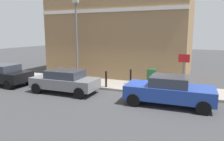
{
  "coord_description": "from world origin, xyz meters",
  "views": [
    {
      "loc": [
        -11.45,
        -2.92,
        3.56
      ],
      "look_at": [
        1.18,
        2.33,
        1.2
      ],
      "focal_mm": 34.86,
      "sensor_mm": 36.0,
      "label": 1
    }
  ],
  "objects_px": {
    "car_black": "(2,74)",
    "car_grey": "(65,81)",
    "bollard_near_cabinet": "(131,76)",
    "car_blue": "(169,90)",
    "bollard_far_kerb": "(106,78)",
    "lamppost": "(77,37)",
    "utility_cabinet": "(152,78)",
    "street_sign": "(184,68)"
  },
  "relations": [
    {
      "from": "car_grey",
      "to": "utility_cabinet",
      "type": "distance_m",
      "value": 5.45
    },
    {
      "from": "bollard_near_cabinet",
      "to": "bollard_far_kerb",
      "type": "distance_m",
      "value": 1.8
    },
    {
      "from": "car_grey",
      "to": "bollard_near_cabinet",
      "type": "xyz_separation_m",
      "value": [
        3.03,
        -3.15,
        -0.03
      ]
    },
    {
      "from": "bollard_near_cabinet",
      "to": "street_sign",
      "type": "distance_m",
      "value": 3.8
    },
    {
      "from": "utility_cabinet",
      "to": "street_sign",
      "type": "height_order",
      "value": "street_sign"
    },
    {
      "from": "car_grey",
      "to": "car_black",
      "type": "height_order",
      "value": "car_black"
    },
    {
      "from": "street_sign",
      "to": "bollard_far_kerb",
      "type": "bearing_deg",
      "value": 90.47
    },
    {
      "from": "car_black",
      "to": "car_grey",
      "type": "bearing_deg",
      "value": 179.28
    },
    {
      "from": "utility_cabinet",
      "to": "car_black",
      "type": "bearing_deg",
      "value": 106.14
    },
    {
      "from": "car_grey",
      "to": "lamppost",
      "type": "relative_size",
      "value": 0.7
    },
    {
      "from": "car_blue",
      "to": "utility_cabinet",
      "type": "height_order",
      "value": "car_blue"
    },
    {
      "from": "utility_cabinet",
      "to": "street_sign",
      "type": "xyz_separation_m",
      "value": [
        -1.19,
        -2.01,
        0.98
      ]
    },
    {
      "from": "car_blue",
      "to": "bollard_near_cabinet",
      "type": "bearing_deg",
      "value": -46.86
    },
    {
      "from": "car_grey",
      "to": "lamppost",
      "type": "height_order",
      "value": "lamppost"
    },
    {
      "from": "bollard_near_cabinet",
      "to": "bollard_far_kerb",
      "type": "height_order",
      "value": "same"
    },
    {
      "from": "lamppost",
      "to": "bollard_far_kerb",
      "type": "bearing_deg",
      "value": -114.15
    },
    {
      "from": "car_black",
      "to": "utility_cabinet",
      "type": "distance_m",
      "value": 10.26
    },
    {
      "from": "car_black",
      "to": "bollard_near_cabinet",
      "type": "xyz_separation_m",
      "value": [
        2.95,
        -8.41,
        -0.05
      ]
    },
    {
      "from": "car_grey",
      "to": "utility_cabinet",
      "type": "relative_size",
      "value": 3.5
    },
    {
      "from": "utility_cabinet",
      "to": "street_sign",
      "type": "relative_size",
      "value": 0.5
    },
    {
      "from": "car_blue",
      "to": "lamppost",
      "type": "height_order",
      "value": "lamppost"
    },
    {
      "from": "bollard_near_cabinet",
      "to": "car_black",
      "type": "bearing_deg",
      "value": 109.34
    },
    {
      "from": "car_grey",
      "to": "utility_cabinet",
      "type": "bearing_deg",
      "value": -148.69
    },
    {
      "from": "car_blue",
      "to": "street_sign",
      "type": "xyz_separation_m",
      "value": [
        1.68,
        -0.5,
        0.91
      ]
    },
    {
      "from": "car_blue",
      "to": "car_grey",
      "type": "relative_size",
      "value": 1.07
    },
    {
      "from": "car_black",
      "to": "lamppost",
      "type": "relative_size",
      "value": 0.72
    },
    {
      "from": "car_black",
      "to": "street_sign",
      "type": "relative_size",
      "value": 1.78
    },
    {
      "from": "car_blue",
      "to": "car_grey",
      "type": "xyz_separation_m",
      "value": [
        -0.06,
        6.1,
        -0.02
      ]
    },
    {
      "from": "street_sign",
      "to": "car_blue",
      "type": "bearing_deg",
      "value": 163.33
    },
    {
      "from": "car_black",
      "to": "street_sign",
      "type": "xyz_separation_m",
      "value": [
        1.67,
        -11.86,
        0.9
      ]
    },
    {
      "from": "utility_cabinet",
      "to": "bollard_near_cabinet",
      "type": "bearing_deg",
      "value": 86.04
    },
    {
      "from": "car_grey",
      "to": "bollard_far_kerb",
      "type": "bearing_deg",
      "value": -139.87
    },
    {
      "from": "utility_cabinet",
      "to": "bollard_far_kerb",
      "type": "xyz_separation_m",
      "value": [
        -1.22,
        2.66,
        0.02
      ]
    },
    {
      "from": "car_grey",
      "to": "bollard_far_kerb",
      "type": "relative_size",
      "value": 3.88
    },
    {
      "from": "bollard_far_kerb",
      "to": "car_blue",
      "type": "bearing_deg",
      "value": -111.59
    },
    {
      "from": "car_grey",
      "to": "lamppost",
      "type": "bearing_deg",
      "value": -73.21
    },
    {
      "from": "lamppost",
      "to": "car_black",
      "type": "bearing_deg",
      "value": 124.43
    },
    {
      "from": "car_blue",
      "to": "bollard_far_kerb",
      "type": "relative_size",
      "value": 4.16
    },
    {
      "from": "car_blue",
      "to": "car_black",
      "type": "distance_m",
      "value": 11.36
    },
    {
      "from": "bollard_near_cabinet",
      "to": "car_blue",
      "type": "bearing_deg",
      "value": -135.26
    },
    {
      "from": "car_grey",
      "to": "bollard_near_cabinet",
      "type": "height_order",
      "value": "car_grey"
    },
    {
      "from": "car_blue",
      "to": "lamppost",
      "type": "bearing_deg",
      "value": -24.26
    }
  ]
}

